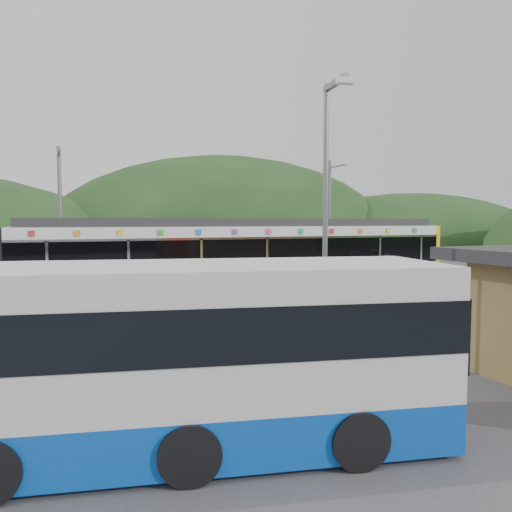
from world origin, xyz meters
name	(u,v)px	position (x,y,z in m)	size (l,w,h in m)	color
ground	(280,325)	(0.00, 0.00, 0.00)	(120.00, 120.00, 0.00)	#4C4C4F
hills	(348,295)	(6.19, 5.29, 0.00)	(146.00, 149.00, 26.00)	#1E3D19
platform	(246,306)	(0.00, 3.30, 0.15)	(26.00, 3.20, 0.30)	#9E9E99
yellow_line	(258,307)	(0.00, 2.00, 0.30)	(26.00, 0.10, 0.01)	yellow
train	(245,255)	(0.96, 6.00, 2.06)	(20.44, 3.01, 3.74)	black
catenary_mast_west	(61,221)	(-7.00, 8.56, 3.65)	(0.18, 1.80, 7.00)	slate
catenary_mast_east	(330,221)	(7.00, 8.56, 3.65)	(0.18, 1.80, 7.00)	slate
bus	(101,365)	(-6.64, -7.86, 1.43)	(11.13, 4.62, 2.96)	blue
lamp_post	(328,205)	(-1.45, -5.79, 4.01)	(0.37, 1.18, 6.74)	slate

